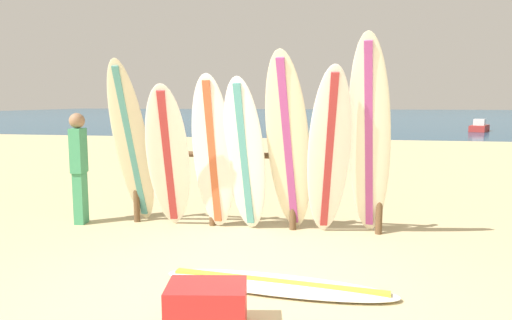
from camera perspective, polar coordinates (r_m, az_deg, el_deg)
name	(u,v)px	position (r m, az deg, el deg)	size (l,w,h in m)	color
ground_plane	(228,301)	(4.30, -3.44, -16.71)	(120.00, 120.00, 0.00)	#CCB784
ocean_water	(338,115)	(61.84, 9.93, 5.46)	(120.00, 80.00, 0.01)	navy
surfboard_rack	(252,175)	(6.41, -0.50, -1.82)	(3.51, 0.09, 1.16)	brown
surfboard_leaning_far_left	(132,145)	(6.60, -14.89, 1.74)	(0.55, 1.04, 2.29)	beige
surfboard_leaning_left	(168,159)	(6.29, -10.66, 0.14)	(0.74, 1.03, 1.97)	white
surfboard_leaning_center_left	(213,154)	(6.23, -5.27, 0.77)	(0.57, 0.58, 2.10)	white
surfboard_leaning_center	(245,156)	(6.09, -1.39, 0.46)	(0.63, 0.70, 2.06)	white
surfboard_leaning_center_right	(288,146)	(5.93, 3.96, 1.70)	(0.67, 1.03, 2.35)	beige
surfboard_leaning_right	(329,154)	(5.87, 8.83, 0.69)	(0.67, 0.98, 2.17)	white
surfboard_leaning_far_right	(369,140)	(5.91, 13.60, 2.33)	(0.65, 1.11, 2.52)	silver
surfboard_lying_on_sand	(277,284)	(4.54, 2.58, -14.89)	(2.27, 0.73, 0.08)	white
beachgoer_standing	(79,163)	(7.06, -20.74, -0.39)	(0.21, 0.27, 1.58)	#3F9966
small_boat_offshore	(479,127)	(30.05, 25.54, 3.65)	(1.61, 2.40, 0.71)	#B22D28
cooler_box	(207,307)	(3.76, -6.03, -17.40)	(0.60, 0.40, 0.36)	red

